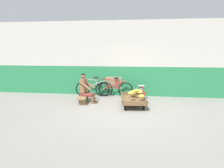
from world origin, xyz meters
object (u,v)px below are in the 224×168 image
object	(u,v)px
sign_board	(114,86)
bicycle_near_left	(94,88)
plastic_crate	(141,96)
low_bench	(84,97)
vendor_seated	(86,88)
weighing_scale	(141,89)
shopping_bag	(144,99)
banana_cart	(133,100)
bicycle_far_left	(114,89)

from	to	relation	value
sign_board	bicycle_near_left	bearing A→B (deg)	-163.39
plastic_crate	low_bench	bearing A→B (deg)	-162.56
vendor_seated	weighing_scale	distance (m)	2.28
shopping_bag	banana_cart	bearing A→B (deg)	-126.42
vendor_seated	sign_board	xyz separation A→B (m)	(0.95, 1.33, -0.14)
banana_cart	shopping_bag	xyz separation A→B (m)	(0.42, 0.57, -0.12)
plastic_crate	bicycle_far_left	distance (m)	1.26
sign_board	low_bench	bearing A→B (deg)	-128.30
low_bench	vendor_seated	bearing A→B (deg)	-6.60
bicycle_near_left	bicycle_far_left	xyz separation A→B (m)	(0.89, 0.05, 0.00)
plastic_crate	weighing_scale	world-z (taller)	weighing_scale
plastic_crate	weighing_scale	size ratio (longest dim) A/B	1.20
bicycle_far_left	banana_cart	bearing A→B (deg)	-57.96
bicycle_far_left	shopping_bag	size ratio (longest dim) A/B	6.91
sign_board	shopping_bag	world-z (taller)	sign_board
bicycle_far_left	shopping_bag	distance (m)	1.55
vendor_seated	bicycle_near_left	world-z (taller)	vendor_seated
banana_cart	bicycle_near_left	xyz separation A→B (m)	(-1.76, 1.35, 0.11)
bicycle_near_left	vendor_seated	bearing A→B (deg)	-94.98
low_bench	bicycle_far_left	xyz separation A→B (m)	(1.07, 1.11, 0.15)
bicycle_near_left	weighing_scale	bearing A→B (deg)	-9.75
bicycle_far_left	sign_board	bearing A→B (deg)	98.32
low_bench	bicycle_near_left	bearing A→B (deg)	80.34
low_bench	sign_board	distance (m)	1.70
plastic_crate	shopping_bag	size ratio (longest dim) A/B	1.50
banana_cart	bicycle_near_left	bearing A→B (deg)	142.60
vendor_seated	sign_board	bearing A→B (deg)	54.32
weighing_scale	shopping_bag	distance (m)	0.55
low_bench	sign_board	xyz separation A→B (m)	(1.04, 1.32, 0.23)
banana_cart	vendor_seated	xyz separation A→B (m)	(-1.86, 0.28, 0.33)
banana_cart	plastic_crate	size ratio (longest dim) A/B	4.24
weighing_scale	plastic_crate	bearing A→B (deg)	90.00
sign_board	shopping_bag	bearing A→B (deg)	-37.91
vendor_seated	shopping_bag	size ratio (longest dim) A/B	4.75
plastic_crate	vendor_seated	bearing A→B (deg)	-161.66
bicycle_near_left	shopping_bag	size ratio (longest dim) A/B	6.91
bicycle_far_left	sign_board	distance (m)	0.23
banana_cart	bicycle_far_left	distance (m)	1.65
bicycle_near_left	bicycle_far_left	bearing A→B (deg)	2.91
low_bench	shopping_bag	distance (m)	2.39
weighing_scale	shopping_bag	xyz separation A→B (m)	(0.11, -0.42, -0.33)
sign_board	shopping_bag	xyz separation A→B (m)	(1.33, -1.03, -0.31)
weighing_scale	bicycle_far_left	bearing A→B (deg)	161.22
vendor_seated	plastic_crate	size ratio (longest dim) A/B	3.17
weighing_scale	vendor_seated	bearing A→B (deg)	-161.69
low_bench	bicycle_far_left	world-z (taller)	bicycle_far_left
sign_board	vendor_seated	bearing A→B (deg)	-125.68
vendor_seated	weighing_scale	xyz separation A→B (m)	(2.16, 0.72, -0.11)
low_bench	weighing_scale	distance (m)	2.37
shopping_bag	low_bench	bearing A→B (deg)	-173.10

